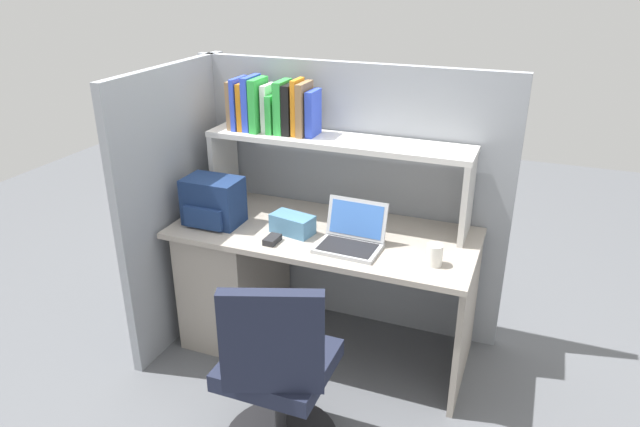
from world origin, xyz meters
name	(u,v)px	position (x,y,z in m)	size (l,w,h in m)	color
ground_plane	(323,345)	(0.00, 0.00, 0.00)	(8.00, 8.00, 0.00)	#595B60
desk	(260,272)	(-0.39, 0.00, 0.40)	(1.60, 0.70, 0.73)	#AAA093
cubicle_partition_rear	(347,198)	(0.00, 0.38, 0.78)	(1.84, 0.05, 1.55)	gray
cubicle_partition_left	(180,204)	(-0.85, -0.05, 0.78)	(0.05, 1.06, 1.55)	gray
overhead_hutch	(337,156)	(0.00, 0.20, 1.08)	(1.44, 0.28, 0.45)	beige
reference_books_on_shelf	(272,107)	(-0.38, 0.20, 1.32)	(0.50, 0.19, 0.30)	olive
laptop	(351,237)	(0.19, -0.12, 0.78)	(0.32, 0.27, 0.22)	#B7BABF
backpack	(213,202)	(-0.59, -0.12, 0.85)	(0.30, 0.22, 0.25)	navy
computer_mouse	(272,240)	(-0.19, -0.22, 0.75)	(0.06, 0.10, 0.03)	#262628
paper_cup	(434,255)	(0.62, -0.16, 0.78)	(0.08, 0.08, 0.10)	white
tissue_box	(293,224)	(-0.14, -0.08, 0.78)	(0.22, 0.12, 0.10)	teal
office_chair	(278,384)	(0.11, -0.82, 0.39)	(0.53, 0.54, 0.93)	black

